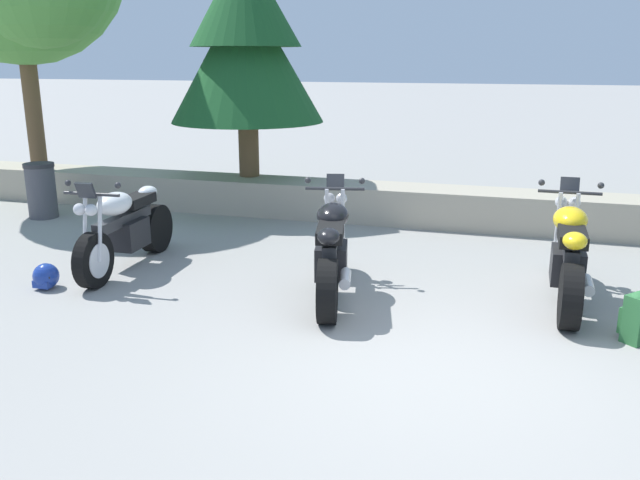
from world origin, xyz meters
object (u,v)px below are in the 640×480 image
rider_backpack (640,316)px  trash_bin (41,190)px  motorcycle_white_near_left (125,229)px  motorcycle_black_centre (332,251)px  pine_tree_mid_left (246,39)px  motorcycle_yellow_far_right (568,256)px  rider_helmet (46,276)px

rider_backpack → trash_bin: trash_bin is taller
motorcycle_white_near_left → rider_backpack: 5.57m
motorcycle_black_centre → pine_tree_mid_left: size_ratio=0.57×
motorcycle_yellow_far_right → trash_bin: size_ratio=2.40×
rider_backpack → pine_tree_mid_left: 7.13m
motorcycle_black_centre → rider_helmet: (-3.06, -0.69, -0.35)m
motorcycle_black_centre → motorcycle_yellow_far_right: size_ratio=0.99×
motorcycle_black_centre → motorcycle_yellow_far_right: same height
motorcycle_white_near_left → rider_helmet: (-0.46, -0.88, -0.35)m
pine_tree_mid_left → trash_bin: size_ratio=4.16×
motorcycle_black_centre → rider_helmet: bearing=-167.3°
motorcycle_white_near_left → motorcycle_yellow_far_right: (4.96, 0.32, 0.00)m
rider_backpack → rider_helmet: bearing=-177.0°
motorcycle_black_centre → pine_tree_mid_left: (-2.42, 3.63, 2.24)m
motorcycle_white_near_left → rider_backpack: motorcycle_white_near_left is taller
trash_bin → rider_helmet: bearing=-51.2°
rider_backpack → rider_helmet: rider_backpack is taller
pine_tree_mid_left → rider_helmet: bearing=-98.4°
motorcycle_black_centre → motorcycle_white_near_left: bearing=175.8°
motorcycle_yellow_far_right → motorcycle_black_centre: bearing=-167.8°
motorcycle_white_near_left → pine_tree_mid_left: bearing=87.1°
motorcycle_yellow_far_right → trash_bin: motorcycle_yellow_far_right is taller
rider_backpack → rider_helmet: (-5.99, -0.32, -0.11)m
rider_backpack → pine_tree_mid_left: (-5.36, 4.01, 2.48)m
rider_backpack → pine_tree_mid_left: pine_tree_mid_left is taller
motorcycle_yellow_far_right → rider_backpack: (0.57, -0.88, -0.24)m
motorcycle_yellow_far_right → pine_tree_mid_left: size_ratio=0.58×
motorcycle_yellow_far_right → rider_backpack: motorcycle_yellow_far_right is taller
trash_bin → pine_tree_mid_left: bearing=27.8°
motorcycle_black_centre → pine_tree_mid_left: pine_tree_mid_left is taller
motorcycle_white_near_left → trash_bin: size_ratio=2.40×
motorcycle_white_near_left → motorcycle_black_centre: bearing=-4.2°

